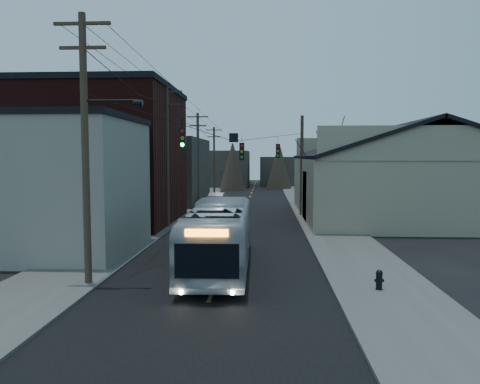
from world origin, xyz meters
name	(u,v)px	position (x,y,z in m)	size (l,w,h in m)	color
ground	(204,313)	(0.00, 0.00, 0.00)	(160.00, 160.00, 0.00)	black
road_surface	(245,209)	(0.00, 30.00, 0.01)	(9.00, 110.00, 0.02)	black
sidewalk_left	(178,208)	(-6.50, 30.00, 0.06)	(4.00, 110.00, 0.12)	#474744
sidewalk_right	(313,209)	(6.50, 30.00, 0.06)	(4.00, 110.00, 0.12)	#474744
building_clapboard	(55,187)	(-9.00, 9.00, 3.50)	(8.00, 8.00, 7.00)	gray
building_brick	(107,157)	(-10.00, 20.00, 5.00)	(10.00, 12.00, 10.00)	black
building_left_far	(161,171)	(-9.50, 36.00, 3.50)	(9.00, 14.00, 7.00)	#332E29
warehouse	(397,185)	(13.00, 25.00, 2.70)	(16.16, 20.60, 7.73)	gray
building_far_left	(219,169)	(-6.00, 65.00, 3.00)	(10.00, 12.00, 6.00)	#332E29
building_far_right	(294,171)	(7.00, 70.00, 2.50)	(12.00, 14.00, 5.00)	#332E29
bare_tree	(327,176)	(6.50, 20.00, 3.60)	(0.40, 0.40, 7.20)	black
utility_lines	(205,158)	(-3.11, 24.14, 4.95)	(11.24, 45.28, 10.50)	#382B1E
bus	(220,236)	(-0.09, 6.00, 1.51)	(2.54, 10.84, 3.02)	#A6ACB2
parked_car	(216,200)	(-3.00, 31.90, 0.71)	(1.51, 4.32, 1.42)	#B1B3B9
fire_hydrant	(379,279)	(6.21, 2.61, 0.52)	(0.35, 0.26, 0.75)	black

